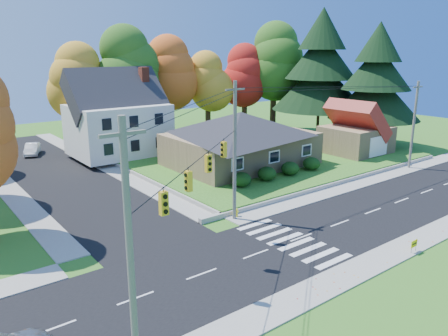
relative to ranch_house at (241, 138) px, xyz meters
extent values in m
plane|color=#3D7923|center=(-8.00, -16.00, -3.27)|extent=(120.00, 120.00, 0.00)
cube|color=black|center=(-8.00, -16.00, -3.26)|extent=(90.00, 8.00, 0.02)
cube|color=black|center=(-16.00, 10.00, -3.25)|extent=(8.00, 44.00, 0.02)
cube|color=#9C9A90|center=(-8.00, -11.00, -3.23)|extent=(90.00, 2.00, 0.08)
cube|color=#9C9A90|center=(-8.00, -21.00, -3.23)|extent=(90.00, 2.00, 0.08)
cube|color=#3D7923|center=(5.00, 5.00, -3.02)|extent=(30.00, 30.00, 0.50)
cube|color=tan|center=(0.00, 0.00, -1.17)|extent=(14.00, 10.00, 3.20)
pyramid|color=#26262B|center=(0.00, 0.00, 1.53)|extent=(14.60, 10.60, 2.20)
cube|color=silver|center=(-8.00, 12.00, 0.03)|extent=(10.00, 8.00, 5.60)
pyramid|color=#26262B|center=(-8.00, 12.00, 4.03)|extent=(10.40, 8.40, 2.40)
cube|color=brown|center=(-4.50, 12.00, 2.03)|extent=(0.90, 0.90, 9.60)
cube|color=tan|center=(14.00, -4.00, -1.27)|extent=(7.00, 6.00, 3.00)
pyramid|color=maroon|center=(14.00, -4.00, 1.03)|extent=(7.30, 6.30, 1.60)
cube|color=silver|center=(14.00, -7.05, -1.57)|extent=(3.20, 0.10, 2.20)
ellipsoid|color=#163A10|center=(-5.00, -6.20, -2.13)|extent=(1.70, 1.70, 1.27)
ellipsoid|color=#163A10|center=(-2.00, -6.20, -2.13)|extent=(1.70, 1.70, 1.27)
ellipsoid|color=#163A10|center=(1.00, -6.20, -2.13)|extent=(1.70, 1.70, 1.27)
ellipsoid|color=#163A10|center=(4.00, -6.20, -2.13)|extent=(1.70, 1.70, 1.27)
cylinder|color=#666059|center=(-22.50, -21.20, 1.73)|extent=(0.26, 0.26, 10.00)
cube|color=#666059|center=(-22.50, -21.20, 6.13)|extent=(1.60, 0.12, 0.12)
cylinder|color=#666059|center=(-9.50, -10.80, 1.73)|extent=(0.26, 0.26, 10.00)
cube|color=#666059|center=(-9.50, -10.80, 6.13)|extent=(1.60, 0.12, 0.12)
cylinder|color=#666059|center=(14.00, -10.80, 1.23)|extent=(0.26, 0.26, 9.00)
cube|color=#666059|center=(14.00, -10.80, 5.13)|extent=(1.60, 0.12, 0.12)
cube|color=gold|center=(-20.00, -19.20, 2.68)|extent=(0.34, 0.26, 1.00)
cube|color=gold|center=(-17.50, -17.20, 2.68)|extent=(0.26, 0.34, 1.00)
cube|color=gold|center=(-14.80, -15.05, 2.68)|extent=(0.34, 0.26, 1.00)
cube|color=gold|center=(-12.00, -12.80, 2.68)|extent=(0.26, 0.34, 1.00)
cylinder|color=black|center=(-16.00, -16.00, 3.33)|extent=(13.02, 10.43, 0.04)
cylinder|color=#3F2A19|center=(-10.00, 18.00, -0.07)|extent=(0.80, 0.80, 5.40)
sphere|color=gold|center=(-10.00, 18.00, 3.83)|extent=(6.72, 6.72, 6.72)
sphere|color=gold|center=(-10.00, 18.00, 5.51)|extent=(5.91, 5.91, 5.91)
sphere|color=gold|center=(-10.00, 18.00, 7.19)|extent=(5.11, 5.11, 5.11)
cylinder|color=#3F2A19|center=(-4.00, 17.00, 0.38)|extent=(0.86, 0.86, 6.30)
sphere|color=#33671C|center=(-4.00, 17.00, 4.93)|extent=(7.84, 7.84, 7.84)
sphere|color=#33671C|center=(-4.00, 17.00, 6.89)|extent=(6.90, 6.90, 6.90)
sphere|color=#33671C|center=(-4.00, 17.00, 8.85)|extent=(5.96, 5.96, 5.96)
cylinder|color=#3F2A19|center=(2.00, 18.00, 0.16)|extent=(0.83, 0.83, 5.85)
sphere|color=#DD5A1E|center=(2.00, 18.00, 4.38)|extent=(7.28, 7.28, 7.28)
sphere|color=#DD5A1E|center=(2.00, 18.00, 6.20)|extent=(6.41, 6.41, 6.41)
sphere|color=#DD5A1E|center=(2.00, 18.00, 8.02)|extent=(5.53, 5.53, 5.53)
cylinder|color=#3F2A19|center=(8.00, 17.00, -0.29)|extent=(0.77, 0.77, 4.95)
sphere|color=gold|center=(8.00, 17.00, 3.28)|extent=(6.16, 6.16, 6.16)
sphere|color=gold|center=(8.00, 17.00, 4.82)|extent=(5.42, 5.42, 5.42)
sphere|color=gold|center=(8.00, 17.00, 6.36)|extent=(4.68, 4.68, 4.68)
cylinder|color=#3F2A19|center=(14.00, 16.00, -0.07)|extent=(0.80, 0.80, 5.40)
sphere|color=#AD1B15|center=(14.00, 16.00, 3.83)|extent=(6.72, 6.72, 6.72)
sphere|color=#AD1B15|center=(14.00, 16.00, 5.51)|extent=(5.91, 5.91, 5.91)
sphere|color=#AD1B15|center=(14.00, 16.00, 7.19)|extent=(5.11, 5.11, 5.11)
cylinder|color=#3F2A19|center=(18.00, 14.00, 0.61)|extent=(0.89, 0.89, 6.75)
sphere|color=#33671C|center=(18.00, 14.00, 5.48)|extent=(8.40, 8.40, 8.40)
sphere|color=#33671C|center=(18.00, 14.00, 7.58)|extent=(7.39, 7.39, 7.39)
sphere|color=#33671C|center=(18.00, 14.00, 9.68)|extent=(6.38, 6.38, 6.38)
cylinder|color=#3F2A19|center=(19.00, 6.00, -1.33)|extent=(0.40, 0.40, 2.88)
cone|color=black|center=(19.00, 6.00, 4.11)|extent=(12.80, 12.80, 6.72)
cone|color=black|center=(19.00, 6.00, 7.95)|extent=(9.60, 9.60, 6.08)
cone|color=black|center=(19.00, 6.00, 11.47)|extent=(6.40, 6.40, 5.44)
cylinder|color=#3F2A19|center=(20.00, -2.00, -1.51)|extent=(0.40, 0.40, 2.52)
cone|color=black|center=(20.00, -2.00, 3.25)|extent=(11.20, 11.20, 5.88)
cone|color=black|center=(20.00, -2.00, 6.61)|extent=(8.40, 8.40, 5.32)
cone|color=black|center=(20.00, -2.00, 9.69)|extent=(5.60, 5.60, 4.76)
imported|color=silver|center=(-15.62, 19.61, -2.58)|extent=(2.82, 4.28, 1.33)
cylinder|color=yellow|center=(-9.10, -10.56, -3.22)|extent=(0.31, 0.31, 0.09)
cylinder|color=yellow|center=(-9.10, -10.56, -2.97)|extent=(0.20, 0.20, 0.47)
sphere|color=yellow|center=(-9.10, -10.56, -2.69)|extent=(0.22, 0.22, 0.22)
cylinder|color=yellow|center=(-9.10, -10.56, -2.88)|extent=(0.38, 0.11, 0.10)
cylinder|color=black|center=(-4.51, -21.71, -2.99)|extent=(0.02, 0.02, 0.56)
cylinder|color=black|center=(-4.01, -21.71, -2.99)|extent=(0.02, 0.02, 0.56)
cube|color=#FFD500|center=(-4.26, -21.71, -2.65)|extent=(0.67, 0.04, 0.45)
camera|label=1|loc=(-28.25, -33.97, 8.71)|focal=35.00mm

